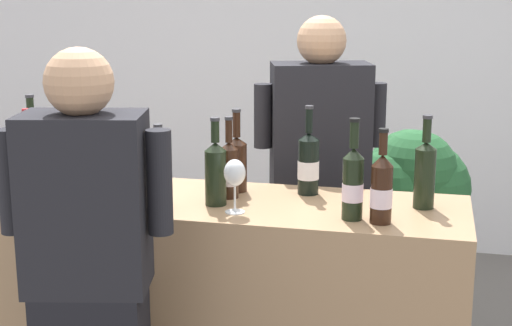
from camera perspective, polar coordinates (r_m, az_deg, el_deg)
name	(u,v)px	position (r m, az deg, el deg)	size (l,w,h in m)	color
wall_back	(316,46)	(5.31, 4.60, 8.78)	(8.00, 0.10, 2.80)	white
counter	(209,322)	(3.04, -3.55, -11.94)	(1.95, 0.56, 1.01)	#9E7A56
wine_bottle_0	(237,161)	(2.94, -1.47, 0.13)	(0.08, 0.08, 0.33)	black
wine_bottle_1	(229,170)	(2.85, -2.05, -0.50)	(0.07, 0.07, 0.31)	black
wine_bottle_2	(425,172)	(2.78, 12.66, -0.69)	(0.08, 0.08, 0.34)	black
wine_bottle_3	(29,161)	(3.05, -16.79, 0.18)	(0.08, 0.08, 0.33)	black
wine_bottle_4	(33,147)	(3.26, -16.53, 1.13)	(0.08, 0.08, 0.36)	black
wine_bottle_5	(216,171)	(2.76, -3.08, -0.62)	(0.08, 0.08, 0.33)	black
wine_bottle_6	(381,189)	(2.57, 9.48, -1.94)	(0.08, 0.08, 0.33)	black
wine_bottle_7	(308,163)	(2.91, 3.99, -0.02)	(0.08, 0.08, 0.35)	black
wine_bottle_8	(159,179)	(2.73, -7.33, -1.23)	(0.07, 0.07, 0.31)	black
wine_bottle_9	(353,182)	(2.60, 7.34, -1.46)	(0.07, 0.07, 0.35)	black
wine_bottle_10	(42,160)	(3.14, -15.88, 0.24)	(0.08, 0.08, 0.31)	black
wine_glass	(235,175)	(2.65, -1.62, -0.90)	(0.08, 0.08, 0.19)	silver
ice_bucket	(111,159)	(3.07, -10.90, 0.33)	(0.23, 0.23, 0.22)	silver
person_server	(318,206)	(3.46, 4.75, -3.28)	(0.57, 0.36, 1.68)	black
person_guest	(91,303)	(2.54, -12.40, -10.29)	(0.53, 0.32, 1.62)	black
potted_shrub	(410,196)	(3.80, 11.56, -2.45)	(0.58, 0.54, 1.13)	brown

